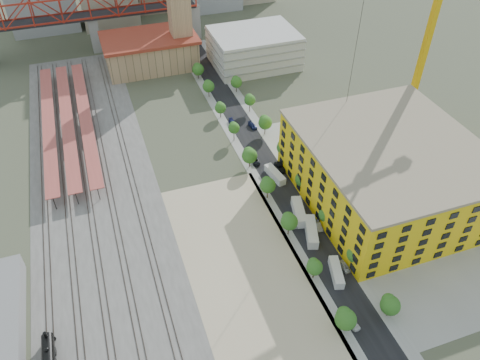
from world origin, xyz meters
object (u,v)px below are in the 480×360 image
object	(u,v)px
site_trailer_a	(336,272)
site_trailer_d	(275,175)
tower_crane	(424,19)
construction_building	(388,171)
car_0	(352,322)
site_trailer_b	(311,232)
site_trailer_c	(299,212)

from	to	relation	value
site_trailer_a	site_trailer_d	xyz separation A→B (m)	(0.00, 38.84, 0.03)
tower_crane	site_trailer_d	world-z (taller)	tower_crane
construction_building	car_0	size ratio (longest dim) A/B	11.47
site_trailer_b	construction_building	bearing A→B (deg)	34.83
site_trailer_d	car_0	size ratio (longest dim) A/B	2.00
site_trailer_d	site_trailer_a	bearing A→B (deg)	-99.61
construction_building	site_trailer_a	distance (m)	34.56
site_trailer_b	site_trailer_d	size ratio (longest dim) A/B	1.15
site_trailer_d	car_0	distance (m)	52.12
tower_crane	site_trailer_d	size ratio (longest dim) A/B	7.03
site_trailer_d	car_0	world-z (taller)	site_trailer_d
site_trailer_a	site_trailer_b	size ratio (longest dim) A/B	0.85
site_trailer_a	construction_building	bearing A→B (deg)	55.40
tower_crane	site_trailer_d	bearing A→B (deg)	-167.63
construction_building	site_trailer_d	xyz separation A→B (m)	(-26.00, 17.62, -8.20)
site_trailer_c	car_0	world-z (taller)	site_trailer_c
site_trailer_a	site_trailer_b	world-z (taller)	site_trailer_b
tower_crane	site_trailer_c	world-z (taller)	tower_crane
site_trailer_d	car_0	xyz separation A→B (m)	(-3.00, -52.03, -0.45)
site_trailer_c	site_trailer_d	size ratio (longest dim) A/B	1.14
tower_crane	site_trailer_a	size ratio (longest dim) A/B	7.23
site_trailer_a	car_0	bearing A→B (deg)	-86.64
tower_crane	car_0	xyz separation A→B (m)	(-52.73, -62.93, -37.48)
site_trailer_a	site_trailer_d	distance (m)	38.84
tower_crane	site_trailer_a	xyz separation A→B (m)	(-49.73, -49.75, -37.05)
site_trailer_a	site_trailer_c	size ratio (longest dim) A/B	0.85
site_trailer_a	car_0	distance (m)	13.53
site_trailer_b	site_trailer_d	xyz separation A→B (m)	(0.00, 24.93, -0.18)
site_trailer_a	car_0	size ratio (longest dim) A/B	1.94
tower_crane	site_trailer_b	world-z (taller)	tower_crane
construction_building	site_trailer_b	world-z (taller)	construction_building
site_trailer_b	site_trailer_c	size ratio (longest dim) A/B	1.01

